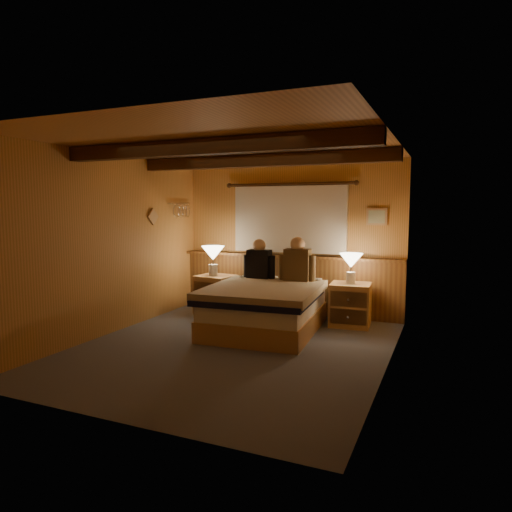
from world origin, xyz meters
The scene contains 19 objects.
floor centered at (0.00, 0.00, 0.00)m, with size 4.20×4.20×0.00m, color #565B66.
ceiling centered at (0.00, 0.00, 2.40)m, with size 4.20×4.20×0.00m, color #D99651.
wall_back centered at (0.00, 2.10, 1.20)m, with size 3.60×3.60×0.00m, color #D3904C.
wall_left centered at (-1.80, 0.00, 1.20)m, with size 4.20×4.20×0.00m, color #D3904C.
wall_right centered at (1.80, 0.00, 1.20)m, with size 4.20×4.20×0.00m, color #D3904C.
wall_front centered at (0.00, -2.10, 1.20)m, with size 3.60×3.60×0.00m, color #D3904C.
wainscot centered at (0.00, 2.04, 0.49)m, with size 3.60×0.23×0.94m.
curtain_window centered at (0.00, 2.03, 1.52)m, with size 2.18×0.09×1.11m.
ceiling_beams centered at (0.00, 0.15, 2.31)m, with size 3.60×1.65×0.16m.
coat_rail centered at (-1.72, 1.58, 1.67)m, with size 0.05×0.55×0.24m.
framed_print centered at (1.35, 2.08, 1.55)m, with size 0.30×0.04×0.25m.
bed centered at (0.07, 0.86, 0.33)m, with size 1.58×1.95×0.63m.
nightstand_left centered at (-1.07, 1.54, 0.30)m, with size 0.61×0.56×0.61m.
nightstand_right centered at (1.09, 1.59, 0.31)m, with size 0.60×0.55×0.61m.
lamp_left centered at (-1.09, 1.51, 0.94)m, with size 0.36×0.36×0.47m.
lamp_right centered at (1.08, 1.58, 0.91)m, with size 0.33×0.33×0.43m.
person_left centered at (-0.27, 1.45, 0.87)m, with size 0.50×0.20×0.61m.
person_right centered at (0.34, 1.44, 0.89)m, with size 0.54×0.23×0.66m.
duffel_bag centered at (-0.83, 1.16, 0.17)m, with size 0.56×0.34×0.40m.
Camera 1 is at (2.37, -4.82, 1.68)m, focal length 32.00 mm.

